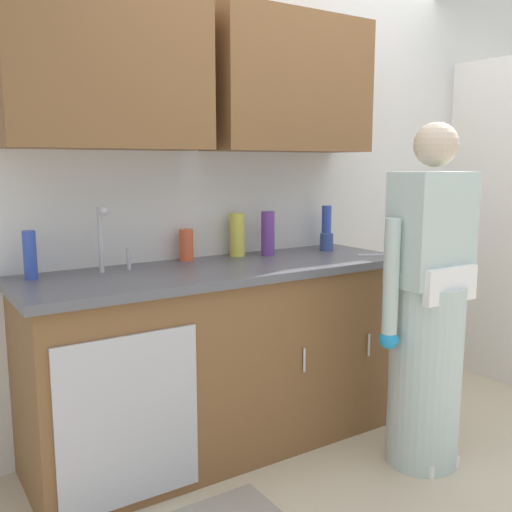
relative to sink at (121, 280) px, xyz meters
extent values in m
plane|color=beige|center=(1.06, -0.71, -0.93)|extent=(9.00, 9.00, 0.00)
cube|color=silver|center=(1.06, 0.34, 0.42)|extent=(4.80, 0.10, 2.70)
cube|color=brown|center=(0.01, 0.12, 0.92)|extent=(0.91, 0.34, 0.70)
cube|color=brown|center=(1.00, 0.12, 0.92)|extent=(0.91, 0.34, 0.70)
cube|color=brown|center=(0.51, -0.01, -0.48)|extent=(1.90, 0.60, 0.90)
cube|color=#B7BABF|center=(-0.09, -0.31, -0.52)|extent=(0.60, 0.01, 0.72)
cylinder|color=silver|center=(0.79, -0.32, -0.43)|extent=(0.01, 0.01, 0.12)
cylinder|color=silver|center=(1.22, -0.32, -0.43)|extent=(0.01, 0.01, 0.12)
cube|color=#595960|center=(0.51, -0.01, -0.01)|extent=(1.96, 0.66, 0.04)
cube|color=#B7BABF|center=(0.00, -0.01, -0.01)|extent=(0.50, 0.36, 0.03)
cylinder|color=#B7BABF|center=(-0.04, 0.14, 0.16)|extent=(0.02, 0.02, 0.30)
sphere|color=#B7BABF|center=(-0.04, 0.08, 0.30)|extent=(0.04, 0.04, 0.04)
cylinder|color=#B7BABF|center=(0.09, 0.14, 0.06)|extent=(0.02, 0.02, 0.10)
cube|color=white|center=(1.24, -0.69, -0.90)|extent=(0.20, 0.26, 0.06)
cylinder|color=#B2C6C1|center=(1.24, -0.67, -0.49)|extent=(0.34, 0.34, 0.88)
cube|color=#B2C6C1|center=(1.24, -0.67, 0.21)|extent=(0.38, 0.22, 0.52)
sphere|color=beige|center=(1.24, -0.67, 0.59)|extent=(0.20, 0.20, 0.20)
cube|color=white|center=(1.24, -0.79, -0.03)|extent=(0.32, 0.04, 0.16)
cylinder|color=#B2C6C1|center=(1.01, -0.65, 0.00)|extent=(0.07, 0.07, 0.55)
sphere|color=#1E8CCC|center=(1.01, -0.65, -0.28)|extent=(0.09, 0.09, 0.09)
cylinder|color=#B2C6C1|center=(1.47, -0.65, 0.00)|extent=(0.07, 0.07, 0.55)
sphere|color=#1E8CCC|center=(1.47, -0.65, -0.28)|extent=(0.09, 0.09, 0.09)
cylinder|color=#D8D14C|center=(0.73, 0.21, 0.13)|extent=(0.08, 0.08, 0.23)
cylinder|color=#E05933|center=(0.43, 0.22, 0.10)|extent=(0.07, 0.07, 0.16)
cylinder|color=#66388C|center=(0.88, 0.14, 0.13)|extent=(0.07, 0.07, 0.24)
cylinder|color=#334CB2|center=(1.34, 0.19, 0.14)|extent=(0.06, 0.06, 0.25)
cylinder|color=#334CB2|center=(-0.35, 0.15, 0.12)|extent=(0.06, 0.06, 0.21)
cylinder|color=#33478C|center=(1.26, 0.10, 0.06)|extent=(0.08, 0.08, 0.10)
cube|color=silver|center=(1.40, -0.19, 0.02)|extent=(0.21, 0.15, 0.01)
camera|label=1|loc=(-0.85, -2.42, 0.51)|focal=40.25mm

